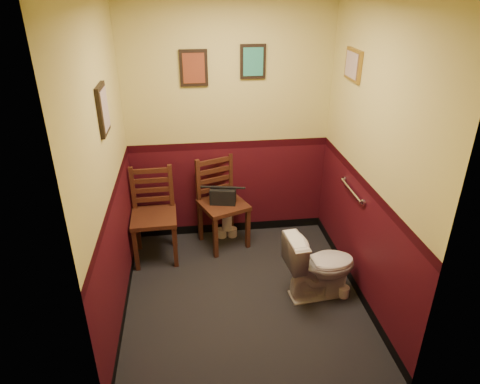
# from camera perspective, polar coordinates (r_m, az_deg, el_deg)

# --- Properties ---
(floor) EXTENTS (2.20, 2.40, 0.00)m
(floor) POSITION_cam_1_polar(r_m,az_deg,el_deg) (4.26, 0.43, -13.66)
(floor) COLOR black
(floor) RESTS_ON ground
(wall_back) EXTENTS (2.20, 0.00, 2.70)m
(wall_back) POSITION_cam_1_polar(r_m,az_deg,el_deg) (4.66, -1.48, 9.06)
(wall_back) COLOR #3F0B14
(wall_back) RESTS_ON ground
(wall_front) EXTENTS (2.20, 0.00, 2.70)m
(wall_front) POSITION_cam_1_polar(r_m,az_deg,el_deg) (2.50, 4.21, -7.58)
(wall_front) COLOR #3F0B14
(wall_front) RESTS_ON ground
(wall_left) EXTENTS (0.00, 2.40, 2.70)m
(wall_left) POSITION_cam_1_polar(r_m,az_deg,el_deg) (3.58, -17.26, 2.26)
(wall_left) COLOR #3F0B14
(wall_left) RESTS_ON ground
(wall_right) EXTENTS (0.00, 2.40, 2.70)m
(wall_right) POSITION_cam_1_polar(r_m,az_deg,el_deg) (3.84, 17.06, 3.95)
(wall_right) COLOR #3F0B14
(wall_right) RESTS_ON ground
(grab_bar) EXTENTS (0.05, 0.56, 0.06)m
(grab_bar) POSITION_cam_1_polar(r_m,az_deg,el_deg) (4.19, 14.66, 0.21)
(grab_bar) COLOR silver
(grab_bar) RESTS_ON wall_right
(framed_print_back_a) EXTENTS (0.28, 0.04, 0.36)m
(framed_print_back_a) POSITION_cam_1_polar(r_m,az_deg,el_deg) (4.48, -6.19, 16.12)
(framed_print_back_a) COLOR black
(framed_print_back_a) RESTS_ON wall_back
(framed_print_back_b) EXTENTS (0.26, 0.04, 0.34)m
(framed_print_back_b) POSITION_cam_1_polar(r_m,az_deg,el_deg) (4.52, 1.74, 16.99)
(framed_print_back_b) COLOR black
(framed_print_back_b) RESTS_ON wall_back
(framed_print_left) EXTENTS (0.04, 0.30, 0.38)m
(framed_print_left) POSITION_cam_1_polar(r_m,az_deg,el_deg) (3.50, -17.79, 10.42)
(framed_print_left) COLOR black
(framed_print_left) RESTS_ON wall_left
(framed_print_right) EXTENTS (0.04, 0.34, 0.28)m
(framed_print_right) POSITION_cam_1_polar(r_m,az_deg,el_deg) (4.17, 14.84, 16.07)
(framed_print_right) COLOR olive
(framed_print_right) RESTS_ON wall_right
(toilet) EXTENTS (0.71, 0.45, 0.66)m
(toilet) POSITION_cam_1_polar(r_m,az_deg,el_deg) (4.15, 10.61, -9.63)
(toilet) COLOR white
(toilet) RESTS_ON floor
(toilet_brush) EXTENTS (0.11, 0.11, 0.38)m
(toilet_brush) POSITION_cam_1_polar(r_m,az_deg,el_deg) (4.33, 13.67, -12.69)
(toilet_brush) COLOR silver
(toilet_brush) RESTS_ON floor
(chair_left) EXTENTS (0.48, 0.48, 1.00)m
(chair_left) POSITION_cam_1_polar(r_m,az_deg,el_deg) (4.63, -11.41, -3.05)
(chair_left) COLOR #502718
(chair_left) RESTS_ON floor
(chair_right) EXTENTS (0.61, 0.61, 1.01)m
(chair_right) POSITION_cam_1_polar(r_m,az_deg,el_deg) (4.78, -2.50, -1.48)
(chair_right) COLOR #502718
(chair_right) RESTS_ON floor
(handbag) EXTENTS (0.30, 0.19, 0.20)m
(handbag) POSITION_cam_1_polar(r_m,az_deg,el_deg) (4.69, -2.27, -0.51)
(handbag) COLOR black
(handbag) RESTS_ON chair_right
(tp_stack) EXTENTS (0.24, 0.14, 0.41)m
(tp_stack) POSITION_cam_1_polar(r_m,az_deg,el_deg) (5.03, -1.75, -4.27)
(tp_stack) COLOR silver
(tp_stack) RESTS_ON floor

